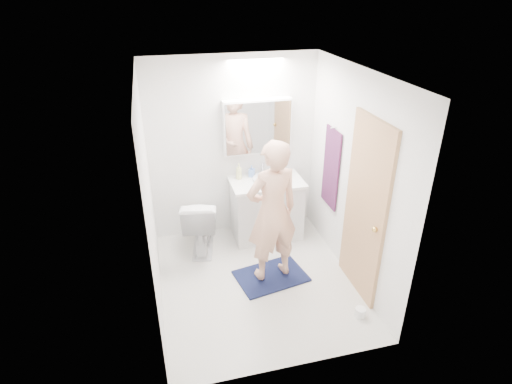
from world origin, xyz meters
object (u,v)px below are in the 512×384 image
object	(u,v)px
medicine_cabinet	(257,126)
toothbrush_cup	(280,171)
toilet	(201,223)
soap_bottle_b	(252,171)
person	(272,212)
vanity_cabinet	(266,210)
toilet_paper_roll	(360,312)
soap_bottle_a	(239,171)

from	to	relation	value
medicine_cabinet	toothbrush_cup	bearing A→B (deg)	-9.17
toilet	soap_bottle_b	xyz separation A→B (m)	(0.75, 0.30, 0.51)
person	soap_bottle_b	bearing A→B (deg)	-102.65
toothbrush_cup	person	bearing A→B (deg)	-111.54
medicine_cabinet	toothbrush_cup	world-z (taller)	medicine_cabinet
vanity_cabinet	person	bearing A→B (deg)	-101.96
vanity_cabinet	medicine_cabinet	distance (m)	1.13
toilet	toothbrush_cup	size ratio (longest dim) A/B	7.41
toothbrush_cup	toilet	bearing A→B (deg)	-166.41
toothbrush_cup	medicine_cabinet	bearing A→B (deg)	170.83
toilet	toothbrush_cup	xyz separation A→B (m)	(1.14, 0.28, 0.48)
vanity_cabinet	person	distance (m)	1.07
vanity_cabinet	soap_bottle_b	size ratio (longest dim) A/B	5.58
person	toilet_paper_roll	size ratio (longest dim) A/B	15.27
soap_bottle_b	toothbrush_cup	distance (m)	0.39
medicine_cabinet	toilet_paper_roll	size ratio (longest dim) A/B	8.00
soap_bottle_a	toothbrush_cup	world-z (taller)	soap_bottle_a
vanity_cabinet	soap_bottle_b	distance (m)	0.56
toilet_paper_roll	medicine_cabinet	bearing A→B (deg)	106.96
toilet	toilet_paper_roll	xyz separation A→B (m)	(1.44, -1.67, -0.34)
person	toothbrush_cup	size ratio (longest dim) A/B	16.12
toilet	person	xyz separation A→B (m)	(0.71, -0.81, 0.50)
toilet	toothbrush_cup	world-z (taller)	toothbrush_cup
vanity_cabinet	medicine_cabinet	world-z (taller)	medicine_cabinet
soap_bottle_a	soap_bottle_b	size ratio (longest dim) A/B	1.34
medicine_cabinet	toilet_paper_roll	xyz separation A→B (m)	(0.61, -1.99, -1.45)
soap_bottle_b	toothbrush_cup	bearing A→B (deg)	-2.94
vanity_cabinet	toilet_paper_roll	xyz separation A→B (m)	(0.53, -1.78, -0.34)
medicine_cabinet	toilet	distance (m)	1.43
soap_bottle_a	vanity_cabinet	bearing A→B (deg)	-23.90
toilet	toilet_paper_roll	bearing A→B (deg)	141.74
medicine_cabinet	soap_bottle_b	distance (m)	0.61
toilet_paper_roll	person	bearing A→B (deg)	130.25
toothbrush_cup	soap_bottle_b	bearing A→B (deg)	177.06
soap_bottle_b	toilet_paper_roll	distance (m)	2.25
soap_bottle_a	soap_bottle_b	bearing A→B (deg)	9.42
soap_bottle_a	toilet_paper_roll	bearing A→B (deg)	-65.79
medicine_cabinet	soap_bottle_a	bearing A→B (deg)	-167.06
toilet	soap_bottle_b	distance (m)	0.95
soap_bottle_b	toilet_paper_roll	size ratio (longest dim) A/B	1.47
vanity_cabinet	toothbrush_cup	size ratio (longest dim) A/B	8.64
vanity_cabinet	soap_bottle_b	xyz separation A→B (m)	(-0.16, 0.18, 0.51)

